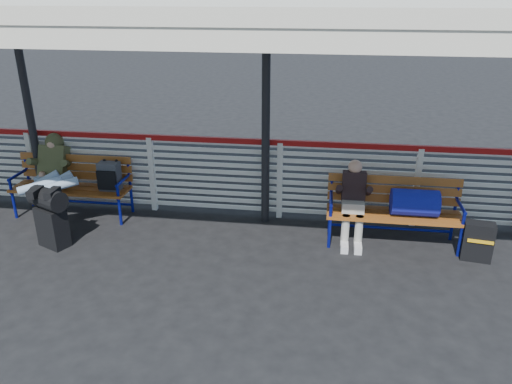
% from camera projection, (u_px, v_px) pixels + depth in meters
% --- Properties ---
extents(ground, '(60.00, 60.00, 0.00)m').
position_uv_depth(ground, '(106.00, 271.00, 6.28)').
color(ground, black).
rests_on(ground, ground).
extents(fence, '(12.08, 0.08, 1.24)m').
position_uv_depth(fence, '(152.00, 171.00, 7.76)').
color(fence, silver).
rests_on(fence, ground).
extents(canopy, '(12.60, 3.60, 3.16)m').
position_uv_depth(canopy, '(107.00, 11.00, 5.91)').
color(canopy, silver).
rests_on(canopy, ground).
extents(luggage_stack, '(0.58, 0.47, 0.84)m').
position_uv_depth(luggage_stack, '(50.00, 215.00, 6.72)').
color(luggage_stack, black).
rests_on(luggage_stack, ground).
extents(bench_left, '(1.80, 0.56, 0.92)m').
position_uv_depth(bench_left, '(83.00, 179.00, 7.62)').
color(bench_left, '#984E1D').
rests_on(bench_left, ground).
extents(bench_right, '(1.80, 0.56, 0.92)m').
position_uv_depth(bench_right, '(405.00, 204.00, 6.72)').
color(bench_right, '#984E1D').
rests_on(bench_right, ground).
extents(traveler_man, '(0.94, 1.64, 0.77)m').
position_uv_depth(traveler_man, '(50.00, 179.00, 7.30)').
color(traveler_man, '#99AFCE').
rests_on(traveler_man, ground).
extents(companion_person, '(0.32, 0.66, 1.15)m').
position_uv_depth(companion_person, '(353.00, 201.00, 6.81)').
color(companion_person, '#AFAC9E').
rests_on(companion_person, ground).
extents(suitcase_side, '(0.40, 0.28, 0.52)m').
position_uv_depth(suitcase_side, '(477.00, 241.00, 6.45)').
color(suitcase_side, black).
rests_on(suitcase_side, ground).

